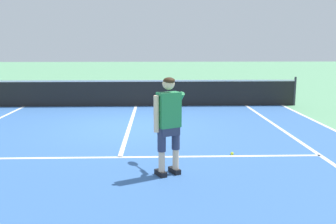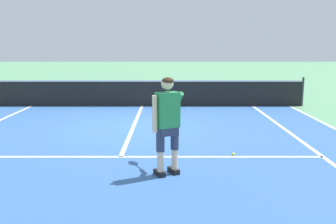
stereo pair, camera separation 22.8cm
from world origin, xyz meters
TOP-DOWN VIEW (x-y plane):
  - ground_plane at (0.00, 0.00)m, footprint 80.00×80.00m
  - court_inner_surface at (0.00, -1.19)m, footprint 10.98×9.92m
  - line_service at (0.00, -2.83)m, footprint 8.23×0.10m
  - line_centre_service at (0.00, 0.37)m, footprint 0.10×6.40m
  - line_singles_right at (4.12, -1.19)m, footprint 0.10×9.52m
  - tennis_net at (0.00, 3.57)m, footprint 11.96×0.08m
  - tennis_player at (0.95, -3.87)m, footprint 0.55×1.23m
  - tennis_ball_near_feet at (2.31, -2.74)m, footprint 0.07×0.07m

SIDE VIEW (x-z plane):
  - ground_plane at x=0.00m, z-range 0.00..0.00m
  - court_inner_surface at x=0.00m, z-range 0.00..0.00m
  - line_service at x=0.00m, z-range 0.00..0.01m
  - line_centre_service at x=0.00m, z-range 0.00..0.01m
  - line_singles_right at x=4.12m, z-range 0.00..0.01m
  - tennis_ball_near_feet at x=2.31m, z-range 0.00..0.07m
  - tennis_net at x=0.00m, z-range -0.04..1.03m
  - tennis_player at x=0.95m, z-range 0.13..1.85m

